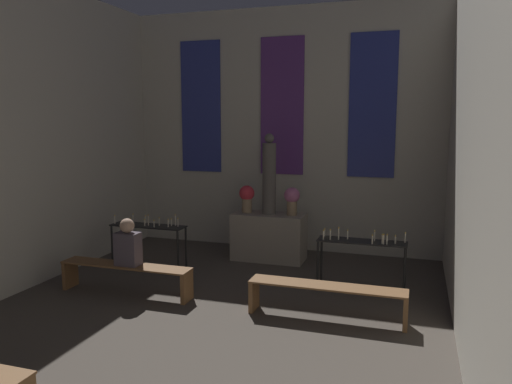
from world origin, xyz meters
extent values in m
cube|color=beige|center=(0.00, 11.84, 2.43)|extent=(6.57, 0.12, 4.86)
cube|color=navy|center=(-1.77, 11.76, 2.91)|extent=(0.89, 0.03, 2.72)
cube|color=#60337F|center=(0.00, 11.76, 2.91)|extent=(0.89, 0.03, 2.72)
cube|color=navy|center=(1.77, 11.76, 2.91)|extent=(0.89, 0.03, 2.72)
cube|color=beige|center=(3.22, 5.89, 2.43)|extent=(0.12, 12.02, 4.86)
cube|color=gray|center=(0.00, 10.86, 0.44)|extent=(1.36, 0.63, 0.89)
cylinder|color=#5B5651|center=(0.00, 10.86, 1.56)|extent=(0.25, 0.25, 1.33)
sphere|color=#5B5651|center=(0.00, 10.86, 2.31)|extent=(0.18, 0.18, 0.18)
cylinder|color=#937A5B|center=(-0.44, 10.86, 1.03)|extent=(0.19, 0.19, 0.27)
sphere|color=#DB3342|center=(-0.44, 10.86, 1.27)|extent=(0.29, 0.29, 0.29)
cylinder|color=#937A5B|center=(0.44, 10.86, 1.03)|extent=(0.19, 0.19, 0.27)
sphere|color=#C66B9E|center=(0.44, 10.86, 1.27)|extent=(0.29, 0.29, 0.29)
cube|color=black|center=(-1.86, 9.61, 0.79)|extent=(1.36, 0.37, 0.02)
cylinder|color=black|center=(-2.52, 9.45, 0.39)|extent=(0.04, 0.04, 0.78)
cylinder|color=black|center=(-1.21, 9.45, 0.39)|extent=(0.04, 0.04, 0.78)
cylinder|color=black|center=(-2.52, 9.77, 0.39)|extent=(0.04, 0.04, 0.78)
cylinder|color=black|center=(-1.21, 9.77, 0.39)|extent=(0.04, 0.04, 0.78)
cylinder|color=silver|center=(-2.17, 9.53, 0.86)|extent=(0.02, 0.02, 0.11)
sphere|color=#F9CC4C|center=(-2.17, 9.53, 0.92)|extent=(0.02, 0.02, 0.02)
cylinder|color=silver|center=(-1.99, 9.75, 0.86)|extent=(0.02, 0.02, 0.12)
sphere|color=#F9CC4C|center=(-1.99, 9.75, 0.94)|extent=(0.02, 0.02, 0.02)
cylinder|color=silver|center=(-1.66, 9.64, 0.87)|extent=(0.02, 0.02, 0.13)
sphere|color=#F9CC4C|center=(-1.66, 9.64, 0.94)|extent=(0.02, 0.02, 0.02)
cylinder|color=silver|center=(-1.45, 9.69, 0.86)|extent=(0.02, 0.02, 0.11)
sphere|color=#F9CC4C|center=(-1.45, 9.69, 0.93)|extent=(0.02, 0.02, 0.02)
cylinder|color=silver|center=(-2.49, 9.54, 0.87)|extent=(0.02, 0.02, 0.14)
sphere|color=#F9CC4C|center=(-2.49, 9.54, 0.95)|extent=(0.02, 0.02, 0.02)
cylinder|color=silver|center=(-1.30, 9.66, 0.87)|extent=(0.02, 0.02, 0.13)
sphere|color=#F9CC4C|center=(-1.30, 9.66, 0.95)|extent=(0.02, 0.02, 0.02)
cylinder|color=silver|center=(-1.85, 9.59, 0.89)|extent=(0.02, 0.02, 0.18)
sphere|color=#F9CC4C|center=(-1.85, 9.59, 0.99)|extent=(0.02, 0.02, 0.02)
cylinder|color=silver|center=(-1.68, 9.49, 0.86)|extent=(0.02, 0.02, 0.11)
sphere|color=#F9CC4C|center=(-1.68, 9.49, 0.93)|extent=(0.02, 0.02, 0.02)
cylinder|color=silver|center=(-1.45, 9.58, 0.86)|extent=(0.02, 0.02, 0.13)
sphere|color=#F9CC4C|center=(-1.45, 9.58, 0.94)|extent=(0.02, 0.02, 0.02)
cylinder|color=silver|center=(-1.89, 9.53, 0.85)|extent=(0.02, 0.02, 0.10)
sphere|color=#F9CC4C|center=(-1.89, 9.53, 0.92)|extent=(0.02, 0.02, 0.02)
cylinder|color=silver|center=(-1.39, 9.73, 0.89)|extent=(0.02, 0.02, 0.18)
sphere|color=#F9CC4C|center=(-1.39, 9.73, 0.99)|extent=(0.02, 0.02, 0.02)
cylinder|color=silver|center=(-2.24, 9.74, 0.87)|extent=(0.02, 0.02, 0.14)
sphere|color=#F9CC4C|center=(-2.24, 9.74, 0.96)|extent=(0.02, 0.02, 0.02)
cube|color=black|center=(1.86, 9.61, 0.79)|extent=(1.36, 0.37, 0.02)
cylinder|color=black|center=(1.21, 9.45, 0.39)|extent=(0.04, 0.04, 0.78)
cylinder|color=black|center=(2.52, 9.45, 0.39)|extent=(0.04, 0.04, 0.78)
cylinder|color=black|center=(1.21, 9.77, 0.39)|extent=(0.04, 0.04, 0.78)
cylinder|color=black|center=(2.52, 9.77, 0.39)|extent=(0.04, 0.04, 0.78)
cylinder|color=silver|center=(2.50, 9.70, 0.87)|extent=(0.02, 0.02, 0.14)
sphere|color=#F9CC4C|center=(2.50, 9.70, 0.96)|extent=(0.02, 0.02, 0.02)
cylinder|color=silver|center=(1.51, 9.58, 0.89)|extent=(0.02, 0.02, 0.18)
sphere|color=#F9CC4C|center=(1.51, 9.58, 0.99)|extent=(0.02, 0.02, 0.02)
cylinder|color=silver|center=(1.26, 9.75, 0.86)|extent=(0.02, 0.02, 0.11)
sphere|color=#F9CC4C|center=(1.26, 9.75, 0.92)|extent=(0.02, 0.02, 0.02)
cylinder|color=silver|center=(1.64, 9.65, 0.87)|extent=(0.02, 0.02, 0.13)
sphere|color=#F9CC4C|center=(1.64, 9.65, 0.95)|extent=(0.02, 0.02, 0.02)
cylinder|color=silver|center=(2.24, 9.50, 0.87)|extent=(0.02, 0.02, 0.14)
sphere|color=#F9CC4C|center=(2.24, 9.50, 0.95)|extent=(0.02, 0.02, 0.02)
cylinder|color=silver|center=(2.20, 9.50, 0.87)|extent=(0.02, 0.02, 0.14)
sphere|color=#F9CC4C|center=(2.20, 9.50, 0.95)|extent=(0.02, 0.02, 0.02)
cylinder|color=silver|center=(2.36, 9.58, 0.86)|extent=(0.02, 0.02, 0.11)
sphere|color=#F9CC4C|center=(2.36, 9.58, 0.92)|extent=(0.02, 0.02, 0.02)
cylinder|color=silver|center=(1.29, 9.49, 0.87)|extent=(0.02, 0.02, 0.14)
sphere|color=#F9CC4C|center=(1.29, 9.49, 0.96)|extent=(0.02, 0.02, 0.02)
cylinder|color=silver|center=(2.17, 9.51, 0.87)|extent=(0.02, 0.02, 0.13)
sphere|color=#F9CC4C|center=(2.17, 9.51, 0.95)|extent=(0.02, 0.02, 0.02)
cylinder|color=silver|center=(2.05, 9.66, 0.88)|extent=(0.02, 0.02, 0.15)
sphere|color=#F9CC4C|center=(2.05, 9.66, 0.96)|extent=(0.02, 0.02, 0.02)
cylinder|color=silver|center=(1.39, 9.53, 0.88)|extent=(0.02, 0.02, 0.15)
sphere|color=#F9CC4C|center=(1.39, 9.53, 0.96)|extent=(0.02, 0.02, 0.02)
cylinder|color=silver|center=(2.03, 9.46, 0.87)|extent=(0.02, 0.02, 0.13)
sphere|color=#F9CC4C|center=(2.03, 9.46, 0.94)|extent=(0.02, 0.02, 0.02)
cube|color=brown|center=(-1.54, 8.36, 0.45)|extent=(2.11, 0.36, 0.03)
cube|color=brown|center=(-2.57, 8.36, 0.22)|extent=(0.06, 0.32, 0.44)
cube|color=brown|center=(-0.52, 8.36, 0.22)|extent=(0.06, 0.32, 0.44)
cube|color=brown|center=(1.54, 8.36, 0.45)|extent=(2.11, 0.36, 0.03)
cube|color=brown|center=(0.52, 8.36, 0.22)|extent=(0.06, 0.32, 0.44)
cube|color=brown|center=(2.57, 8.36, 0.22)|extent=(0.06, 0.32, 0.44)
cube|color=#564C56|center=(-1.49, 8.36, 0.72)|extent=(0.36, 0.24, 0.50)
sphere|color=tan|center=(-1.49, 8.36, 1.08)|extent=(0.22, 0.22, 0.22)
camera|label=1|loc=(2.62, 1.97, 2.66)|focal=35.00mm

